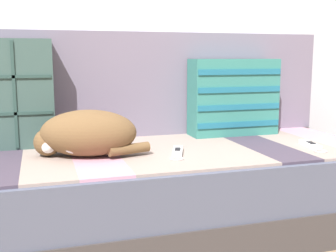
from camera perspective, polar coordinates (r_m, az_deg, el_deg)
ground_plane at (r=1.68m, az=0.07°, el=-15.42°), size 14.00×14.00×0.00m
couch at (r=1.75m, az=-1.41°, el=-8.46°), size 1.84×0.80×0.34m
sofa_backrest at (r=1.99m, az=-4.06°, el=5.70°), size 1.81×0.14×0.47m
throw_pillow_striped at (r=2.00m, az=8.84°, el=3.89°), size 0.42×0.14×0.35m
sleeping_cat at (r=1.58m, az=-11.14°, el=-1.10°), size 0.42×0.29×0.17m
game_remote_near at (r=1.81m, az=18.77°, el=-2.47°), size 0.07×0.19×0.02m
game_remote_far at (r=1.59m, az=1.32°, el=-3.51°), size 0.10×0.19×0.02m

